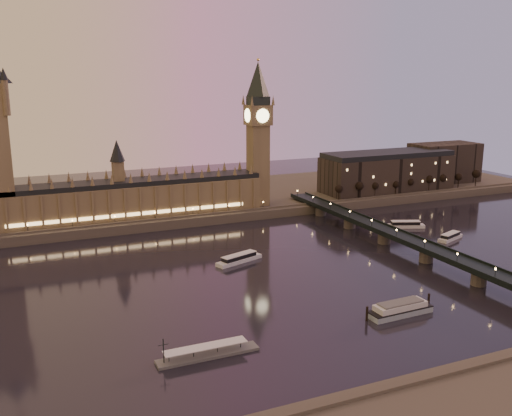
{
  "coord_description": "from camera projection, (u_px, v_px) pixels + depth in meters",
  "views": [
    {
      "loc": [
        -110.64,
        -251.66,
        99.53
      ],
      "look_at": [
        14.79,
        35.0,
        25.65
      ],
      "focal_mm": 40.0,
      "sensor_mm": 36.0,
      "label": 1
    }
  ],
  "objects": [
    {
      "name": "palace_of_westminster",
      "position": [
        128.0,
        194.0,
        377.66
      ],
      "size": [
        180.0,
        26.62,
        52.0
      ],
      "color": "brown",
      "rests_on": "ground"
    },
    {
      "name": "bare_tree_6",
      "position": [
        444.0,
        179.0,
        468.45
      ],
      "size": [
        6.06,
        6.06,
        12.32
      ],
      "color": "black",
      "rests_on": "ground"
    },
    {
      "name": "bare_tree_8",
      "position": [
        475.0,
        176.0,
        481.55
      ],
      "size": [
        6.06,
        6.06,
        12.32
      ],
      "color": "black",
      "rests_on": "ground"
    },
    {
      "name": "moored_barge",
      "position": [
        400.0,
        309.0,
        240.92
      ],
      "size": [
        33.94,
        9.32,
        6.23
      ],
      "rotation": [
        0.0,
        0.0,
        0.04
      ],
      "color": "#94A9BC",
      "rests_on": "ground"
    },
    {
      "name": "far_embankment",
      "position": [
        208.0,
        199.0,
        448.56
      ],
      "size": [
        560.0,
        130.0,
        6.0
      ],
      "primitive_type": "cube",
      "color": "#423D35",
      "rests_on": "ground"
    },
    {
      "name": "bare_tree_1",
      "position": [
        358.0,
        187.0,
        435.72
      ],
      "size": [
        6.06,
        6.06,
        12.32
      ],
      "color": "black",
      "rests_on": "ground"
    },
    {
      "name": "bare_tree_5",
      "position": [
        428.0,
        180.0,
        461.91
      ],
      "size": [
        6.06,
        6.06,
        12.32
      ],
      "color": "black",
      "rests_on": "ground"
    },
    {
      "name": "ground",
      "position": [
        257.0,
        274.0,
        290.43
      ],
      "size": [
        700.0,
        700.0,
        0.0
      ],
      "primitive_type": "plane",
      "color": "black",
      "rests_on": "ground"
    },
    {
      "name": "cruise_boat_b",
      "position": [
        405.0,
        225.0,
        377.76
      ],
      "size": [
        25.37,
        14.97,
        4.59
      ],
      "rotation": [
        0.0,
        0.0,
        -0.38
      ],
      "color": "silver",
      "rests_on": "ground"
    },
    {
      "name": "westminster_bridge",
      "position": [
        404.0,
        243.0,
        324.9
      ],
      "size": [
        13.2,
        260.0,
        15.3
      ],
      "color": "black",
      "rests_on": "ground"
    },
    {
      "name": "bare_tree_0",
      "position": [
        339.0,
        189.0,
        429.17
      ],
      "size": [
        6.06,
        6.06,
        12.32
      ],
      "color": "black",
      "rests_on": "ground"
    },
    {
      "name": "city_block",
      "position": [
        407.0,
        168.0,
        478.11
      ],
      "size": [
        155.0,
        45.0,
        34.0
      ],
      "color": "black",
      "rests_on": "ground"
    },
    {
      "name": "pontoon_pier",
      "position": [
        208.0,
        354.0,
        205.48
      ],
      "size": [
        37.95,
        6.33,
        10.12
      ],
      "color": "#595B5E",
      "rests_on": "ground"
    },
    {
      "name": "bare_tree_4",
      "position": [
        411.0,
        182.0,
        455.36
      ],
      "size": [
        6.06,
        6.06,
        12.32
      ],
      "color": "black",
      "rests_on": "ground"
    },
    {
      "name": "bare_tree_3",
      "position": [
        394.0,
        184.0,
        448.81
      ],
      "size": [
        6.06,
        6.06,
        12.32
      ],
      "color": "black",
      "rests_on": "ground"
    },
    {
      "name": "big_ben",
      "position": [
        258.0,
        125.0,
        404.67
      ],
      "size": [
        17.68,
        17.68,
        104.0
      ],
      "color": "brown",
      "rests_on": "ground"
    },
    {
      "name": "cruise_boat_a",
      "position": [
        239.0,
        258.0,
        308.5
      ],
      "size": [
        28.66,
        15.23,
        4.52
      ],
      "rotation": [
        0.0,
        0.0,
        0.34
      ],
      "color": "silver",
      "rests_on": "ground"
    },
    {
      "name": "bare_tree_2",
      "position": [
        376.0,
        185.0,
        442.26
      ],
      "size": [
        6.06,
        6.06,
        12.32
      ],
      "color": "black",
      "rests_on": "ground"
    },
    {
      "name": "bare_tree_7",
      "position": [
        460.0,
        177.0,
        475.0
      ],
      "size": [
        6.06,
        6.06,
        12.32
      ],
      "color": "black",
      "rests_on": "ground"
    },
    {
      "name": "cruise_boat_c",
      "position": [
        450.0,
        237.0,
        350.43
      ],
      "size": [
        21.76,
        12.94,
        4.22
      ],
      "rotation": [
        0.0,
        0.0,
        0.37
      ],
      "color": "silver",
      "rests_on": "ground"
    }
  ]
}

